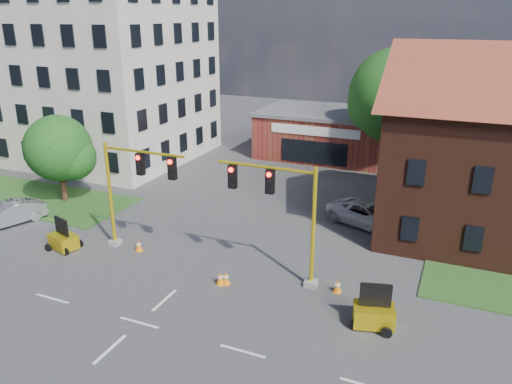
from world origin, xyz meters
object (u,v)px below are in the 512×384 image
signal_mast_west (133,185)px  signal_mast_east (281,208)px  trailer_east (374,314)px  pickup_white (369,214)px  trailer_west (63,240)px

signal_mast_west → signal_mast_east: same height
signal_mast_east → trailer_east: signal_mast_east is taller
signal_mast_west → signal_mast_east: (8.71, 0.00, 0.00)m
pickup_white → trailer_east: bearing=-145.8°
signal_mast_east → pickup_white: size_ratio=1.13×
signal_mast_west → pickup_white: (11.48, 8.71, -3.16)m
signal_mast_west → trailer_east: signal_mast_west is taller
pickup_white → trailer_west: bearing=145.8°
signal_mast_east → trailer_west: bearing=-172.7°
trailer_east → signal_mast_west: bearing=156.4°
trailer_west → trailer_east: bearing=15.6°
signal_mast_east → trailer_west: 13.22m
trailer_east → pickup_white: bearing=87.5°
signal_mast_east → trailer_east: bearing=-23.0°
signal_mast_west → trailer_west: size_ratio=3.31×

